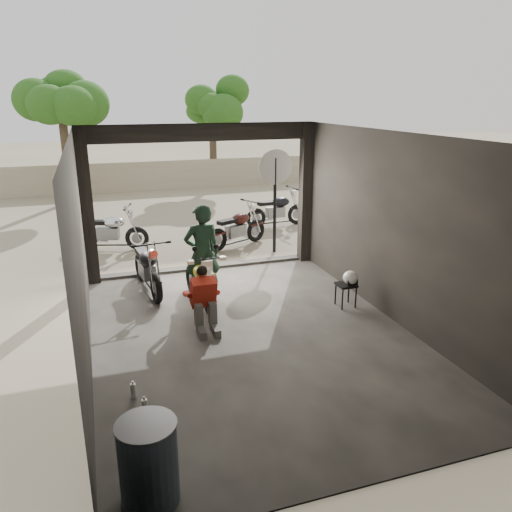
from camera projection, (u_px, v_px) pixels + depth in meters
ground at (252, 336)px, 8.13m from camera, size 80.00×80.00×0.00m
garage at (242, 252)px, 8.23m from camera, size 7.00×7.13×3.20m
boundary_wall at (148, 176)px, 20.60m from camera, size 18.00×0.30×1.20m
tree_left at (59, 89)px, 17.31m from camera, size 2.20×2.20×5.60m
tree_right at (212, 101)px, 20.54m from camera, size 2.20×2.20×5.00m
main_bike at (200, 277)px, 9.24m from camera, size 0.76×1.62×1.05m
left_bike at (147, 264)px, 9.84m from camera, size 0.88×1.75×1.14m
outside_bike_a at (110, 228)px, 12.53m from camera, size 1.81×1.16×1.14m
outside_bike_b at (237, 225)px, 12.81m from camera, size 1.83×1.37×1.15m
outside_bike_c at (277, 207)px, 14.82m from camera, size 1.77×0.86×1.16m
rider at (202, 254)px, 9.27m from camera, size 0.71×0.49×1.88m
mechanic at (205, 302)px, 8.13m from camera, size 0.55×0.74×1.06m
stool at (346, 288)px, 9.14m from camera, size 0.33×0.33×0.46m
helmet at (350, 278)px, 9.05m from camera, size 0.34×0.35×0.26m
oil_drum at (149, 464)px, 4.69m from camera, size 0.71×0.71×0.87m
sign_post at (275, 183)px, 12.03m from camera, size 0.85×0.08×2.54m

